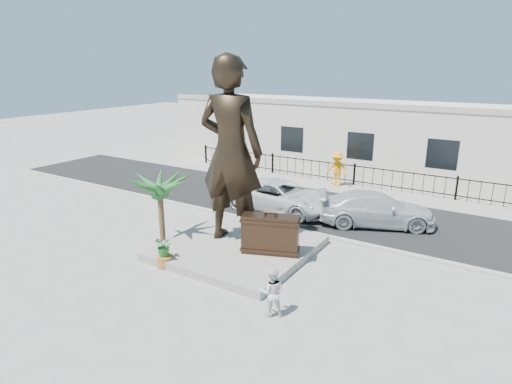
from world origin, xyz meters
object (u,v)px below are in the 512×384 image
at_px(statue, 231,152).
at_px(suitcase, 270,234).
at_px(car_white, 281,196).
at_px(tourist, 272,292).

relative_size(statue, suitcase, 3.44).
xyz_separation_m(statue, car_white, (-0.43, 4.69, -3.00)).
bearing_deg(car_white, tourist, -151.24).
relative_size(suitcase, car_white, 0.38).
distance_m(suitcase, tourist, 3.52).
height_order(suitcase, car_white, suitcase).
distance_m(statue, car_white, 5.58).
height_order(tourist, car_white, car_white).
bearing_deg(car_white, suitcase, -153.70).
relative_size(statue, car_white, 1.31).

